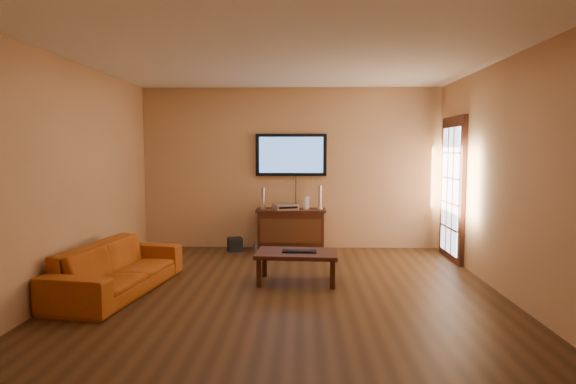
{
  "coord_description": "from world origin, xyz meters",
  "views": [
    {
      "loc": [
        0.2,
        -5.6,
        1.66
      ],
      "look_at": [
        0.0,
        0.8,
        1.1
      ],
      "focal_mm": 30.0,
      "sensor_mm": 36.0,
      "label": 1
    }
  ],
  "objects_px": {
    "television": "(291,155)",
    "av_receiver": "(285,207)",
    "subwoofer": "(235,244)",
    "keyboard": "(299,251)",
    "speaker_left": "(263,199)",
    "game_console": "(307,203)",
    "sofa": "(118,260)",
    "media_console": "(291,229)",
    "speaker_right": "(320,198)",
    "coffee_table": "(297,256)",
    "bottle": "(255,249)"
  },
  "relations": [
    {
      "from": "television",
      "to": "av_receiver",
      "type": "height_order",
      "value": "television"
    },
    {
      "from": "subwoofer",
      "to": "keyboard",
      "type": "relative_size",
      "value": 0.52
    },
    {
      "from": "speaker_left",
      "to": "keyboard",
      "type": "height_order",
      "value": "speaker_left"
    },
    {
      "from": "game_console",
      "to": "sofa",
      "type": "bearing_deg",
      "value": -107.64
    },
    {
      "from": "media_console",
      "to": "keyboard",
      "type": "relative_size",
      "value": 2.65
    },
    {
      "from": "speaker_left",
      "to": "speaker_right",
      "type": "distance_m",
      "value": 0.94
    },
    {
      "from": "av_receiver",
      "to": "keyboard",
      "type": "height_order",
      "value": "av_receiver"
    },
    {
      "from": "speaker_right",
      "to": "keyboard",
      "type": "xyz_separation_m",
      "value": [
        -0.32,
        -1.99,
        -0.46
      ]
    },
    {
      "from": "coffee_table",
      "to": "speaker_right",
      "type": "distance_m",
      "value": 2.07
    },
    {
      "from": "coffee_table",
      "to": "bottle",
      "type": "xyz_separation_m",
      "value": [
        -0.67,
        1.53,
        -0.24
      ]
    },
    {
      "from": "media_console",
      "to": "subwoofer",
      "type": "distance_m",
      "value": 0.95
    },
    {
      "from": "av_receiver",
      "to": "media_console",
      "type": "bearing_deg",
      "value": -6.43
    },
    {
      "from": "coffee_table",
      "to": "sofa",
      "type": "bearing_deg",
      "value": -167.31
    },
    {
      "from": "sofa",
      "to": "bottle",
      "type": "distance_m",
      "value": 2.46
    },
    {
      "from": "coffee_table",
      "to": "av_receiver",
      "type": "height_order",
      "value": "av_receiver"
    },
    {
      "from": "media_console",
      "to": "keyboard",
      "type": "height_order",
      "value": "media_console"
    },
    {
      "from": "speaker_left",
      "to": "keyboard",
      "type": "distance_m",
      "value": 2.13
    },
    {
      "from": "subwoofer",
      "to": "coffee_table",
      "type": "bearing_deg",
      "value": -79.27
    },
    {
      "from": "av_receiver",
      "to": "keyboard",
      "type": "xyz_separation_m",
      "value": [
        0.24,
        -1.95,
        -0.33
      ]
    },
    {
      "from": "speaker_left",
      "to": "bottle",
      "type": "bearing_deg",
      "value": -101.01
    },
    {
      "from": "media_console",
      "to": "coffee_table",
      "type": "xyz_separation_m",
      "value": [
        0.13,
        -1.95,
        -0.01
      ]
    },
    {
      "from": "speaker_left",
      "to": "subwoofer",
      "type": "height_order",
      "value": "speaker_left"
    },
    {
      "from": "media_console",
      "to": "speaker_left",
      "type": "distance_m",
      "value": 0.68
    },
    {
      "from": "coffee_table",
      "to": "av_receiver",
      "type": "xyz_separation_m",
      "value": [
        -0.21,
        1.93,
        0.39
      ]
    },
    {
      "from": "coffee_table",
      "to": "subwoofer",
      "type": "xyz_separation_m",
      "value": [
        -1.04,
        1.84,
        -0.23
      ]
    },
    {
      "from": "subwoofer",
      "to": "av_receiver",
      "type": "bearing_deg",
      "value": -12.95
    },
    {
      "from": "television",
      "to": "game_console",
      "type": "bearing_deg",
      "value": -30.51
    },
    {
      "from": "media_console",
      "to": "game_console",
      "type": "xyz_separation_m",
      "value": [
        0.26,
        0.03,
        0.44
      ]
    },
    {
      "from": "coffee_table",
      "to": "av_receiver",
      "type": "bearing_deg",
      "value": 96.33
    },
    {
      "from": "sofa",
      "to": "bottle",
      "type": "bearing_deg",
      "value": -26.77
    },
    {
      "from": "television",
      "to": "bottle",
      "type": "xyz_separation_m",
      "value": [
        -0.55,
        -0.6,
        -1.48
      ]
    },
    {
      "from": "game_console",
      "to": "keyboard",
      "type": "xyz_separation_m",
      "value": [
        -0.1,
        -2.0,
        -0.38
      ]
    },
    {
      "from": "coffee_table",
      "to": "sofa",
      "type": "distance_m",
      "value": 2.14
    },
    {
      "from": "television",
      "to": "bottle",
      "type": "distance_m",
      "value": 1.69
    },
    {
      "from": "sofa",
      "to": "game_console",
      "type": "bearing_deg",
      "value": -33.7
    },
    {
      "from": "media_console",
      "to": "bottle",
      "type": "relative_size",
      "value": 5.45
    },
    {
      "from": "av_receiver",
      "to": "game_console",
      "type": "height_order",
      "value": "game_console"
    },
    {
      "from": "television",
      "to": "game_console",
      "type": "relative_size",
      "value": 5.82
    },
    {
      "from": "coffee_table",
      "to": "keyboard",
      "type": "height_order",
      "value": "keyboard"
    },
    {
      "from": "television",
      "to": "sofa",
      "type": "height_order",
      "value": "television"
    },
    {
      "from": "television",
      "to": "media_console",
      "type": "bearing_deg",
      "value": -90.0
    },
    {
      "from": "sofa",
      "to": "television",
      "type": "bearing_deg",
      "value": -28.51
    },
    {
      "from": "speaker_left",
      "to": "subwoofer",
      "type": "relative_size",
      "value": 1.59
    },
    {
      "from": "bottle",
      "to": "av_receiver",
      "type": "bearing_deg",
      "value": 40.85
    },
    {
      "from": "sofa",
      "to": "speaker_left",
      "type": "bearing_deg",
      "value": -23.06
    },
    {
      "from": "media_console",
      "to": "speaker_right",
      "type": "relative_size",
      "value": 2.96
    },
    {
      "from": "media_console",
      "to": "av_receiver",
      "type": "height_order",
      "value": "av_receiver"
    },
    {
      "from": "av_receiver",
      "to": "bottle",
      "type": "height_order",
      "value": "av_receiver"
    },
    {
      "from": "coffee_table",
      "to": "sofa",
      "type": "xyz_separation_m",
      "value": [
        -2.09,
        -0.47,
        0.04
      ]
    },
    {
      "from": "coffee_table",
      "to": "speaker_right",
      "type": "relative_size",
      "value": 2.69
    }
  ]
}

